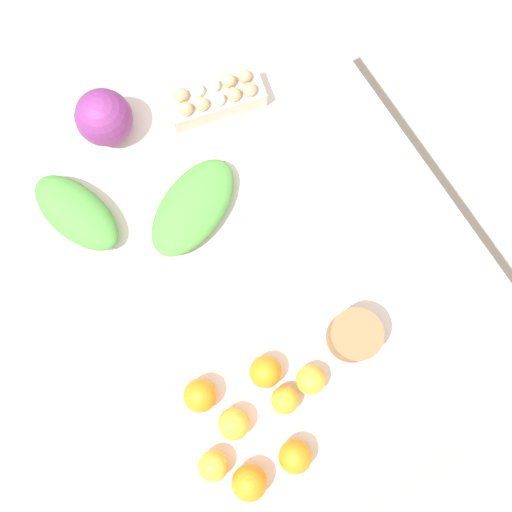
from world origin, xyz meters
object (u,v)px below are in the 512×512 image
(orange_2, at_px, (295,457))
(orange_7, at_px, (249,483))
(paper_bag, at_px, (354,336))
(orange_3, at_px, (265,372))
(orange_6, at_px, (311,380))
(orange_1, at_px, (285,400))
(greens_bunch_beet_tops, at_px, (76,213))
(orange_0, at_px, (234,424))
(cabbage_purple, at_px, (104,118))
(orange_4, at_px, (200,395))
(greens_bunch_kale, at_px, (193,207))
(egg_carton, at_px, (216,98))
(orange_5, at_px, (213,466))

(orange_2, height_order, orange_7, orange_7)
(paper_bag, relative_size, orange_3, 1.59)
(orange_6, bearing_deg, orange_1, -84.34)
(greens_bunch_beet_tops, height_order, orange_0, same)
(cabbage_purple, height_order, orange_3, cabbage_purple)
(paper_bag, bearing_deg, orange_1, -79.18)
(orange_4, bearing_deg, greens_bunch_kale, 152.44)
(orange_2, distance_m, orange_6, 0.18)
(greens_bunch_kale, relative_size, orange_1, 4.37)
(paper_bag, distance_m, greens_bunch_kale, 0.51)
(orange_0, relative_size, orange_6, 1.05)
(egg_carton, relative_size, greens_bunch_beet_tops, 1.01)
(paper_bag, xyz_separation_m, orange_3, (-0.04, -0.23, -0.01))
(orange_1, height_order, orange_7, orange_7)
(greens_bunch_beet_tops, height_order, orange_7, orange_7)
(cabbage_purple, height_order, paper_bag, cabbage_purple)
(orange_1, bearing_deg, greens_bunch_beet_tops, -162.48)
(egg_carton, xyz_separation_m, orange_0, (0.74, -0.38, -0.00))
(orange_7, bearing_deg, orange_5, -144.29)
(orange_0, relative_size, orange_3, 0.96)
(greens_bunch_beet_tops, distance_m, orange_1, 0.70)
(orange_6, distance_m, orange_7, 0.27)
(orange_1, xyz_separation_m, orange_4, (-0.11, -0.17, 0.01))
(greens_bunch_kale, distance_m, orange_0, 0.54)
(greens_bunch_kale, bearing_deg, orange_2, -8.52)
(egg_carton, bearing_deg, orange_6, -90.58)
(greens_bunch_kale, relative_size, orange_6, 4.07)
(paper_bag, relative_size, orange_0, 1.65)
(greens_bunch_beet_tops, relative_size, orange_3, 3.40)
(orange_4, relative_size, orange_5, 1.13)
(orange_3, bearing_deg, orange_4, -101.55)
(orange_0, xyz_separation_m, orange_1, (0.02, 0.13, -0.00))
(paper_bag, height_order, greens_bunch_kale, paper_bag)
(greens_bunch_kale, bearing_deg, cabbage_purple, -165.74)
(orange_0, relative_size, orange_5, 1.06)
(cabbage_purple, xyz_separation_m, orange_6, (0.83, 0.11, -0.04))
(paper_bag, distance_m, orange_4, 0.39)
(orange_3, relative_size, orange_7, 0.95)
(orange_5, height_order, orange_7, orange_7)
(greens_bunch_kale, bearing_deg, orange_1, -5.51)
(cabbage_purple, xyz_separation_m, orange_1, (0.84, 0.03, -0.04))
(orange_0, xyz_separation_m, orange_3, (-0.06, 0.13, 0.00))
(cabbage_purple, relative_size, orange_4, 1.83)
(cabbage_purple, relative_size, orange_5, 2.07)
(cabbage_purple, bearing_deg, paper_bag, 17.30)
(orange_1, xyz_separation_m, orange_5, (0.04, -0.22, 0.00))
(orange_5, bearing_deg, orange_3, 119.23)
(cabbage_purple, distance_m, greens_bunch_kale, 0.33)
(orange_3, height_order, orange_5, orange_3)
(orange_2, bearing_deg, orange_1, 158.94)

